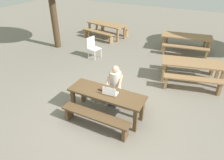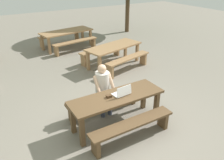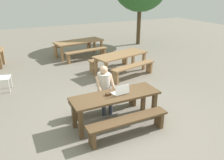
{
  "view_description": "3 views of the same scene",
  "coord_description": "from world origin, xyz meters",
  "px_view_note": "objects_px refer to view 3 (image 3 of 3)",
  "views": [
    {
      "loc": [
        2.12,
        -3.84,
        3.66
      ],
      "look_at": [
        0.03,
        0.25,
        0.97
      ],
      "focal_mm": 33.17,
      "sensor_mm": 36.0,
      "label": 1
    },
    {
      "loc": [
        -2.15,
        -3.41,
        3.08
      ],
      "look_at": [
        0.03,
        0.25,
        0.97
      ],
      "focal_mm": 36.34,
      "sensor_mm": 36.0,
      "label": 2
    },
    {
      "loc": [
        -2.08,
        -4.07,
        2.92
      ],
      "look_at": [
        0.03,
        0.25,
        0.97
      ],
      "focal_mm": 36.69,
      "sensor_mm": 36.0,
      "label": 3
    }
  ],
  "objects_px": {
    "picnic_table_mid": "(79,43)",
    "laptop": "(121,92)",
    "small_pouch": "(108,94)",
    "picnic_table_distant": "(121,57)",
    "picnic_table_front": "(116,99)",
    "person_seated": "(104,86)"
  },
  "relations": [
    {
      "from": "picnic_table_mid",
      "to": "laptop",
      "type": "bearing_deg",
      "value": -107.85
    },
    {
      "from": "laptop",
      "to": "small_pouch",
      "type": "distance_m",
      "value": 0.29
    },
    {
      "from": "picnic_table_distant",
      "to": "picnic_table_mid",
      "type": "bearing_deg",
      "value": 90.31
    },
    {
      "from": "picnic_table_mid",
      "to": "picnic_table_distant",
      "type": "relative_size",
      "value": 1.06
    },
    {
      "from": "small_pouch",
      "to": "picnic_table_mid",
      "type": "relative_size",
      "value": 0.05
    },
    {
      "from": "small_pouch",
      "to": "picnic_table_distant",
      "type": "bearing_deg",
      "value": 57.17
    },
    {
      "from": "picnic_table_front",
      "to": "picnic_table_distant",
      "type": "height_order",
      "value": "picnic_table_front"
    },
    {
      "from": "picnic_table_front",
      "to": "picnic_table_distant",
      "type": "distance_m",
      "value": 3.36
    },
    {
      "from": "person_seated",
      "to": "picnic_table_distant",
      "type": "relative_size",
      "value": 0.57
    },
    {
      "from": "picnic_table_mid",
      "to": "picnic_table_front",
      "type": "bearing_deg",
      "value": -109.04
    },
    {
      "from": "laptop",
      "to": "picnic_table_mid",
      "type": "xyz_separation_m",
      "value": [
        0.91,
        5.66,
        -0.15
      ]
    },
    {
      "from": "picnic_table_mid",
      "to": "picnic_table_distant",
      "type": "distance_m",
      "value": 2.81
    },
    {
      "from": "person_seated",
      "to": "picnic_table_distant",
      "type": "bearing_deg",
      "value": 54.08
    },
    {
      "from": "picnic_table_mid",
      "to": "person_seated",
      "type": "bearing_deg",
      "value": -110.38
    },
    {
      "from": "person_seated",
      "to": "picnic_table_distant",
      "type": "height_order",
      "value": "person_seated"
    },
    {
      "from": "picnic_table_mid",
      "to": "picnic_table_distant",
      "type": "height_order",
      "value": "picnic_table_mid"
    },
    {
      "from": "picnic_table_front",
      "to": "laptop",
      "type": "distance_m",
      "value": 0.21
    },
    {
      "from": "small_pouch",
      "to": "picnic_table_mid",
      "type": "bearing_deg",
      "value": 77.97
    },
    {
      "from": "laptop",
      "to": "picnic_table_distant",
      "type": "xyz_separation_m",
      "value": [
        1.57,
        2.93,
        -0.16
      ]
    },
    {
      "from": "small_pouch",
      "to": "person_seated",
      "type": "xyz_separation_m",
      "value": [
        0.14,
        0.51,
        -0.04
      ]
    },
    {
      "from": "picnic_table_front",
      "to": "person_seated",
      "type": "bearing_deg",
      "value": 92.59
    },
    {
      "from": "small_pouch",
      "to": "picnic_table_mid",
      "type": "xyz_separation_m",
      "value": [
        1.19,
        5.61,
        -0.12
      ]
    }
  ]
}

